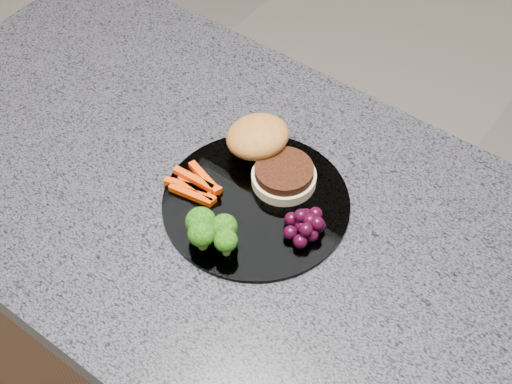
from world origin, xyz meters
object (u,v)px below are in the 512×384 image
Objects in this scene: island_cabinet at (250,364)px; grape_bunch at (306,225)px; burger at (267,152)px; plate at (256,203)px.

grape_bunch is (0.09, 0.01, 0.49)m from island_cabinet.
island_cabinet is 0.50m from burger.
island_cabinet is 20.29× the size of grape_bunch.
grape_bunch reaches higher than island_cabinet.
grape_bunch is at bearing -1.83° from plate.
grape_bunch is (0.11, -0.07, -0.01)m from burger.
island_cabinet is 0.50m from grape_bunch.
plate is at bearing 178.17° from grape_bunch.
island_cabinet is at bearing -63.22° from burger.
island_cabinet is 0.47m from plate.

